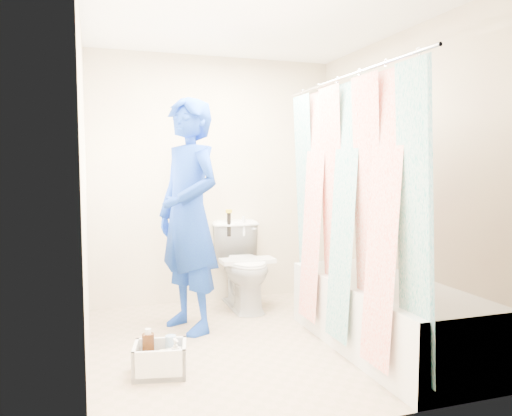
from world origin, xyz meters
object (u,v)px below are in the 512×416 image
object	(u,v)px
plumber	(189,215)
cleaning_caddy	(162,360)
toilet	(244,265)
bathtub	(385,313)

from	to	relation	value
plumber	cleaning_caddy	bearing A→B (deg)	-45.83
toilet	cleaning_caddy	xyz separation A→B (m)	(-0.95, -1.30, -0.31)
bathtub	plumber	size ratio (longest dim) A/B	0.93
cleaning_caddy	bathtub	bearing A→B (deg)	8.76
toilet	plumber	size ratio (longest dim) A/B	0.43
toilet	cleaning_caddy	size ratio (longest dim) A/B	2.13
bathtub	toilet	world-z (taller)	toilet
bathtub	toilet	bearing A→B (deg)	115.82
toilet	plumber	bearing A→B (deg)	-141.45
toilet	plumber	world-z (taller)	plumber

